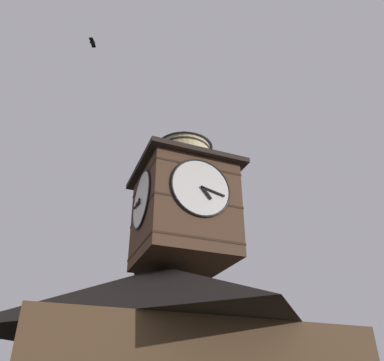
# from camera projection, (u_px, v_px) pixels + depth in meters

# --- Properties ---
(building_main) EXTENTS (11.58, 12.52, 7.30)m
(building_main) POSITION_uv_depth(u_px,v_px,m) (161.00, 352.00, 15.77)
(building_main) COLOR brown
(building_main) RESTS_ON ground_plane
(clock_tower) EXTENTS (4.85, 4.85, 7.38)m
(clock_tower) POSITION_uv_depth(u_px,v_px,m) (184.00, 202.00, 18.74)
(clock_tower) COLOR brown
(clock_tower) RESTS_ON building_main
(pine_tree_behind) EXTENTS (6.67, 6.67, 17.17)m
(pine_tree_behind) POSITION_uv_depth(u_px,v_px,m) (163.00, 311.00, 23.43)
(pine_tree_behind) COLOR #473323
(pine_tree_behind) RESTS_ON ground_plane
(moon) EXTENTS (1.73, 1.73, 1.73)m
(moon) POSITION_uv_depth(u_px,v_px,m) (228.00, 304.00, 54.94)
(moon) COLOR silver
(flying_bird_high) EXTENTS (0.44, 0.65, 0.16)m
(flying_bird_high) POSITION_uv_depth(u_px,v_px,m) (92.00, 42.00, 19.45)
(flying_bird_high) COLOR black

